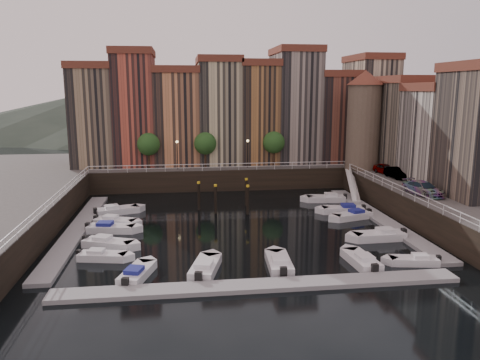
{
  "coord_description": "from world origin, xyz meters",
  "views": [
    {
      "loc": [
        -5.56,
        -48.54,
        14.28
      ],
      "look_at": [
        1.2,
        4.0,
        3.93
      ],
      "focal_mm": 35.0,
      "sensor_mm": 36.0,
      "label": 1
    }
  ],
  "objects": [
    {
      "name": "dock_near",
      "position": [
        0.0,
        -17.0,
        0.17
      ],
      "size": [
        30.0,
        2.0,
        0.35
      ],
      "primitive_type": "cube",
      "color": "gray",
      "rests_on": "ground"
    },
    {
      "name": "far_terrace",
      "position": [
        3.31,
        23.5,
        10.95
      ],
      "size": [
        48.7,
        10.3,
        17.5
      ],
      "color": "#8F785B",
      "rests_on": "quay_far"
    },
    {
      "name": "boat_near_0",
      "position": [
        -9.12,
        -13.96,
        0.36
      ],
      "size": [
        2.88,
        4.74,
        1.06
      ],
      "rotation": [
        0.0,
        0.0,
        1.27
      ],
      "color": "silver",
      "rests_on": "ground"
    },
    {
      "name": "mooring_pilings",
      "position": [
        -0.18,
        5.19,
        1.65
      ],
      "size": [
        6.29,
        4.46,
        3.78
      ],
      "color": "black",
      "rests_on": "ground"
    },
    {
      "name": "right_terrace",
      "position": [
        26.5,
        3.8,
        9.56
      ],
      "size": [
        9.3,
        24.3,
        14.0
      ],
      "color": "#786D5B",
      "rests_on": "quay_right"
    },
    {
      "name": "promenade_trees",
      "position": [
        -1.33,
        18.2,
        6.58
      ],
      "size": [
        21.2,
        3.2,
        5.2
      ],
      "color": "black",
      "rests_on": "quay_far"
    },
    {
      "name": "quay_far",
      "position": [
        0.0,
        26.0,
        1.5
      ],
      "size": [
        80.0,
        20.0,
        3.0
      ],
      "primitive_type": "cube",
      "color": "black",
      "rests_on": "ground"
    },
    {
      "name": "railings",
      "position": [
        0.0,
        4.88,
        3.79
      ],
      "size": [
        36.08,
        34.04,
        0.52
      ],
      "color": "white",
      "rests_on": "ground"
    },
    {
      "name": "boat_right_3",
      "position": [
        13.24,
        2.47,
        0.39
      ],
      "size": [
        5.12,
        2.28,
        1.16
      ],
      "rotation": [
        0.0,
        0.0,
        3.04
      ],
      "color": "silver",
      "rests_on": "ground"
    },
    {
      "name": "boat_left_1",
      "position": [
        -12.39,
        -6.42,
        0.38
      ],
      "size": [
        4.99,
        3.38,
        1.13
      ],
      "rotation": [
        0.0,
        0.0,
        -0.38
      ],
      "color": "silver",
      "rests_on": "ground"
    },
    {
      "name": "boat_near_1",
      "position": [
        -3.85,
        -13.53,
        0.39
      ],
      "size": [
        3.02,
        5.23,
        1.17
      ],
      "rotation": [
        0.0,
        0.0,
        1.31
      ],
      "color": "silver",
      "rests_on": "ground"
    },
    {
      "name": "car_c",
      "position": [
        20.06,
        -2.69,
        3.74
      ],
      "size": [
        3.36,
        5.48,
        1.48
      ],
      "primitive_type": "imported",
      "rotation": [
        0.0,
        0.0,
        0.27
      ],
      "color": "gray",
      "rests_on": "quay_right"
    },
    {
      "name": "car_a",
      "position": [
        21.6,
        10.07,
        3.67
      ],
      "size": [
        2.29,
        4.18,
        1.35
      ],
      "primitive_type": "imported",
      "rotation": [
        0.0,
        0.0,
        0.18
      ],
      "color": "gray",
      "rests_on": "quay_right"
    },
    {
      "name": "boat_right_2",
      "position": [
        13.38,
        -0.1,
        0.37
      ],
      "size": [
        4.94,
        3.0,
        1.11
      ],
      "rotation": [
        0.0,
        0.0,
        3.44
      ],
      "color": "silver",
      "rests_on": "ground"
    },
    {
      "name": "boat_left_4",
      "position": [
        -13.11,
        5.46,
        0.39
      ],
      "size": [
        5.2,
        3.37,
        1.17
      ],
      "rotation": [
        0.0,
        0.0,
        0.35
      ],
      "color": "silver",
      "rests_on": "ground"
    },
    {
      "name": "car_b",
      "position": [
        21.68,
        6.91,
        3.69
      ],
      "size": [
        1.8,
        4.32,
        1.39
      ],
      "primitive_type": "imported",
      "rotation": [
        0.0,
        0.0,
        0.08
      ],
      "color": "gray",
      "rests_on": "quay_right"
    },
    {
      "name": "dock_right",
      "position": [
        16.2,
        -1.0,
        0.17
      ],
      "size": [
        2.0,
        28.0,
        0.35
      ],
      "primitive_type": "cube",
      "color": "gray",
      "rests_on": "ground"
    },
    {
      "name": "boat_right_1",
      "position": [
        13.29,
        -7.54,
        0.4
      ],
      "size": [
        5.26,
        2.07,
        1.2
      ],
      "rotation": [
        0.0,
        0.0,
        3.18
      ],
      "color": "silver",
      "rests_on": "ground"
    },
    {
      "name": "corner_tower",
      "position": [
        20.0,
        14.5,
        10.19
      ],
      "size": [
        5.2,
        5.2,
        13.8
      ],
      "color": "#6B5B4C",
      "rests_on": "quay_right"
    },
    {
      "name": "mountains",
      "position": [
        1.72,
        110.0,
        7.92
      ],
      "size": [
        145.0,
        100.0,
        18.0
      ],
      "color": "#2D382D",
      "rests_on": "ground"
    },
    {
      "name": "gangway",
      "position": [
        17.1,
        10.0,
        1.92
      ],
      "size": [
        2.78,
        8.32,
        3.73
      ],
      "color": "white",
      "rests_on": "ground"
    },
    {
      "name": "ground",
      "position": [
        0.0,
        0.0,
        0.0
      ],
      "size": [
        200.0,
        200.0,
        0.0
      ],
      "primitive_type": "plane",
      "color": "black",
      "rests_on": "ground"
    },
    {
      "name": "dock_left",
      "position": [
        -16.2,
        -1.0,
        0.17
      ],
      "size": [
        2.0,
        28.0,
        0.35
      ],
      "primitive_type": "cube",
      "color": "gray",
      "rests_on": "ground"
    },
    {
      "name": "boat_near_2",
      "position": [
        2.17,
        -13.31,
        0.39
      ],
      "size": [
        2.13,
        5.07,
        1.15
      ],
      "rotation": [
        0.0,
        0.0,
        1.5
      ],
      "color": "silver",
      "rests_on": "ground"
    },
    {
      "name": "boat_left_2",
      "position": [
        -12.82,
        -1.65,
        0.38
      ],
      "size": [
        5.09,
        2.5,
        1.14
      ],
      "rotation": [
        0.0,
        0.0,
        -0.15
      ],
      "color": "silver",
      "rests_on": "ground"
    },
    {
      "name": "boat_left_0",
      "position": [
        -12.42,
        -9.63,
        0.33
      ],
      "size": [
        4.4,
        2.32,
        0.98
      ],
      "rotation": [
        0.0,
        0.0,
        -0.2
      ],
      "color": "silver",
      "rests_on": "ground"
    },
    {
      "name": "boat_left_3",
      "position": [
        -12.71,
        0.9,
        0.37
      ],
      "size": [
        4.81,
        3.16,
        1.09
      ],
      "rotation": [
        0.0,
        0.0,
        -0.36
      ],
      "color": "silver",
      "rests_on": "ground"
    },
    {
      "name": "boat_near_3",
      "position": [
        9.05,
        -13.59,
        0.38
      ],
      "size": [
        2.09,
        4.93,
        1.12
      ],
      "rotation": [
        0.0,
        0.0,
        1.64
      ],
      "color": "silver",
      "rests_on": "ground"
    },
    {
      "name": "boat_right_4",
      "position": [
        13.04,
        8.25,
        0.4
      ],
      "size": [
        5.21,
        2.39,
        1.17
      ],
      "rotation": [
        0.0,
        0.0,
        3.03
      ],
      "color": "silver",
      "rests_on": "ground"
    },
    {
      "name": "street_lamps",
      "position": [
        -1.0,
        17.2,
        5.9
      ],
      "size": [
        10.36,
        0.36,
        4.18
      ],
      "color": "black",
      "rests_on": "quay_far"
    },
    {
      "name": "boat_right_0",
      "position": [
        13.48,
        -14.02,
        0.32
      ],
      "size": [
        4.23,
        2.14,
        0.95
      ],
      "rotation": [
        0.0,
        0.0,
        2.97
      ],
      "color": "silver",
      "rests_on": "ground"
    }
  ]
}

